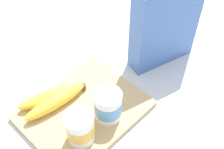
# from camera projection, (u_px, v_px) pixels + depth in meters

# --- Properties ---
(ground_plane) EXTENTS (2.40, 2.40, 0.00)m
(ground_plane) POSITION_uv_depth(u_px,v_px,m) (84.00, 112.00, 0.78)
(ground_plane) COLOR silver
(cutting_board) EXTENTS (0.30, 0.24, 0.01)m
(cutting_board) POSITION_uv_depth(u_px,v_px,m) (84.00, 111.00, 0.78)
(cutting_board) COLOR tan
(cutting_board) RESTS_ON ground_plane
(cereal_box) EXTENTS (0.21, 0.11, 0.26)m
(cereal_box) POSITION_uv_depth(u_px,v_px,m) (165.00, 25.00, 0.82)
(cereal_box) COLOR #4770B7
(cereal_box) RESTS_ON ground_plane
(yogurt_cup_front) EXTENTS (0.07, 0.07, 0.08)m
(yogurt_cup_front) POSITION_uv_depth(u_px,v_px,m) (108.00, 105.00, 0.73)
(yogurt_cup_front) COLOR white
(yogurt_cup_front) RESTS_ON cutting_board
(yogurt_cup_back) EXTENTS (0.07, 0.07, 0.09)m
(yogurt_cup_back) POSITION_uv_depth(u_px,v_px,m) (80.00, 128.00, 0.68)
(yogurt_cup_back) COLOR white
(yogurt_cup_back) RESTS_ON cutting_board
(banana_bunch) EXTENTS (0.19, 0.10, 0.04)m
(banana_bunch) POSITION_uv_depth(u_px,v_px,m) (54.00, 99.00, 0.77)
(banana_bunch) COLOR yellow
(banana_bunch) RESTS_ON cutting_board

